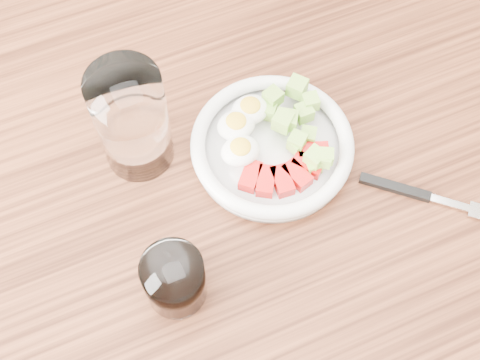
% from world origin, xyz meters
% --- Properties ---
extents(ground, '(4.00, 4.00, 0.00)m').
position_xyz_m(ground, '(0.00, 0.00, 0.00)').
color(ground, brown).
rests_on(ground, ground).
extents(dining_table, '(1.50, 0.90, 0.77)m').
position_xyz_m(dining_table, '(0.00, 0.00, 0.67)').
color(dining_table, brown).
rests_on(dining_table, ground).
extents(bowl, '(0.22, 0.22, 0.06)m').
position_xyz_m(bowl, '(0.05, 0.05, 0.79)').
color(bowl, white).
rests_on(bowl, dining_table).
extents(fork, '(0.16, 0.14, 0.01)m').
position_xyz_m(fork, '(0.20, -0.09, 0.77)').
color(fork, black).
rests_on(fork, dining_table).
extents(water_glass, '(0.09, 0.09, 0.16)m').
position_xyz_m(water_glass, '(-0.11, 0.11, 0.85)').
color(water_glass, white).
rests_on(water_glass, dining_table).
extents(coffee_glass, '(0.07, 0.07, 0.08)m').
position_xyz_m(coffee_glass, '(-0.13, -0.08, 0.81)').
color(coffee_glass, white).
rests_on(coffee_glass, dining_table).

